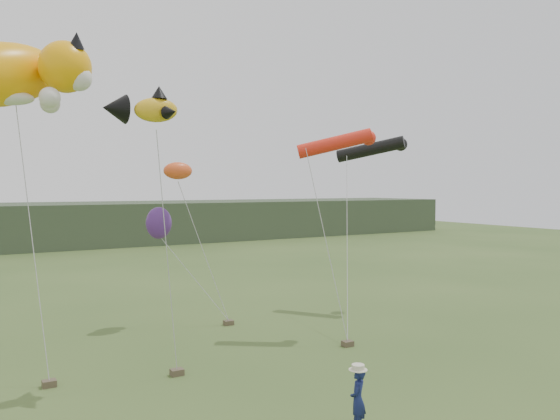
{
  "coord_description": "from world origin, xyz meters",
  "views": [
    {
      "loc": [
        -7.9,
        -10.97,
        5.58
      ],
      "look_at": [
        0.38,
        3.0,
        4.9
      ],
      "focal_mm": 35.0,
      "sensor_mm": 36.0,
      "label": 1
    }
  ],
  "objects": [
    {
      "name": "ground",
      "position": [
        0.0,
        0.0,
        0.0
      ],
      "size": [
        120.0,
        120.0,
        0.0
      ],
      "primitive_type": "plane",
      "color": "#385123",
      "rests_on": "ground"
    },
    {
      "name": "cat_kite",
      "position": [
        -6.31,
        7.78,
        9.06
      ],
      "size": [
        5.68,
        3.95,
        2.98
      ],
      "color": "#FFA606",
      "rests_on": "ground"
    },
    {
      "name": "festival_attendant",
      "position": [
        -0.13,
        -1.35,
        0.73
      ],
      "size": [
        0.63,
        0.61,
        1.45
      ],
      "primitive_type": "imported",
      "rotation": [
        0.0,
        0.0,
        3.84
      ],
      "color": "#141D4E",
      "rests_on": "ground"
    },
    {
      "name": "headland",
      "position": [
        -3.11,
        44.69,
        1.92
      ],
      "size": [
        90.0,
        13.0,
        4.0
      ],
      "color": "#2D3D28",
      "rests_on": "ground"
    },
    {
      "name": "fish_kite",
      "position": [
        -3.3,
        4.63,
        7.83
      ],
      "size": [
        2.18,
        1.47,
        1.13
      ],
      "color": "gold",
      "rests_on": "ground"
    },
    {
      "name": "sandbag_anchors",
      "position": [
        -2.43,
        4.87,
        0.1
      ],
      "size": [
        13.31,
        7.26,
        0.19
      ],
      "color": "brown",
      "rests_on": "ground"
    },
    {
      "name": "tube_kites",
      "position": [
        7.26,
        7.58,
        7.35
      ],
      "size": [
        7.3,
        5.25,
        1.27
      ],
      "color": "black",
      "rests_on": "ground"
    },
    {
      "name": "misc_kites",
      "position": [
        -0.59,
        10.47,
        4.91
      ],
      "size": [
        1.85,
        1.01,
        3.13
      ],
      "color": "#EA5221",
      "rests_on": "ground"
    }
  ]
}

